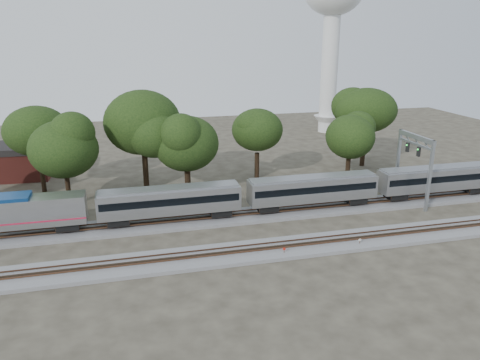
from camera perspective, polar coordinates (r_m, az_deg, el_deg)
name	(u,v)px	position (r m, az deg, el deg)	size (l,w,h in m)	color
ground	(247,238)	(53.78, 0.90, -7.03)	(160.00, 160.00, 0.00)	#383328
track_far	(235,217)	(59.04, -0.61, -4.49)	(160.00, 5.00, 0.73)	slate
track_near	(257,251)	(50.22, 2.09, -8.66)	(160.00, 5.00, 0.73)	slate
train	(438,178)	(70.22, 22.94, 0.25)	(125.33, 3.05, 4.50)	#AFB1B6
switch_stand_red	(284,251)	(49.54, 5.40, -8.58)	(0.30, 0.14, 0.97)	#512D19
switch_stand_white	(360,242)	(52.97, 14.40, -7.28)	(0.31, 0.06, 0.97)	#512D19
switch_lever	(320,250)	(51.26, 9.76, -8.41)	(0.50, 0.30, 0.30)	#512D19
water_tower	(333,8)	(110.70, 11.24, 19.83)	(13.33, 13.33, 36.90)	silver
signal_gantry	(414,153)	(66.91, 20.50, 3.05)	(0.66, 7.76, 9.44)	gray
brick_building	(15,161)	(83.21, -25.75, 2.10)	(11.43, 8.34, 5.32)	maroon
tree_1	(37,131)	(72.39, -23.55, 5.48)	(9.19, 9.19, 12.96)	black
tree_2	(64,149)	(65.25, -20.70, 3.52)	(7.96, 7.96, 11.22)	black
tree_3	(143,123)	(68.57, -11.79, 6.87)	(10.25, 10.25, 14.46)	black
tree_4	(186,144)	(65.66, -6.55, 4.40)	(7.70, 7.70, 10.85)	black
tree_5	(257,130)	(72.63, 2.12, 6.12)	(8.12, 8.12, 11.45)	black
tree_6	(350,137)	(73.82, 13.27, 5.13)	(7.21, 7.21, 10.17)	black
tree_7	(366,111)	(83.03, 15.14, 8.18)	(9.86, 9.86, 13.90)	black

